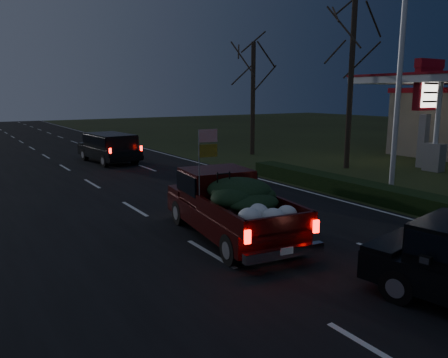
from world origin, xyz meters
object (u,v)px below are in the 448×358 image
pickup_truck (230,202)px  lead_suv (109,145)px  gas_price_pylon (427,95)px  light_pole (401,49)px

pickup_truck → lead_suv: bearing=91.7°
gas_price_pylon → pickup_truck: (-14.87, -4.13, -2.78)m
pickup_truck → lead_suv: (1.47, 14.59, 0.03)m
light_pole → lead_suv: bearing=117.2°
gas_price_pylon → lead_suv: (-13.40, 10.47, -2.76)m
pickup_truck → gas_price_pylon: bearing=22.9°
lead_suv → pickup_truck: bearing=-100.4°
gas_price_pylon → lead_suv: size_ratio=1.16×
light_pole → lead_suv: 15.77m
gas_price_pylon → lead_suv: bearing=142.0°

